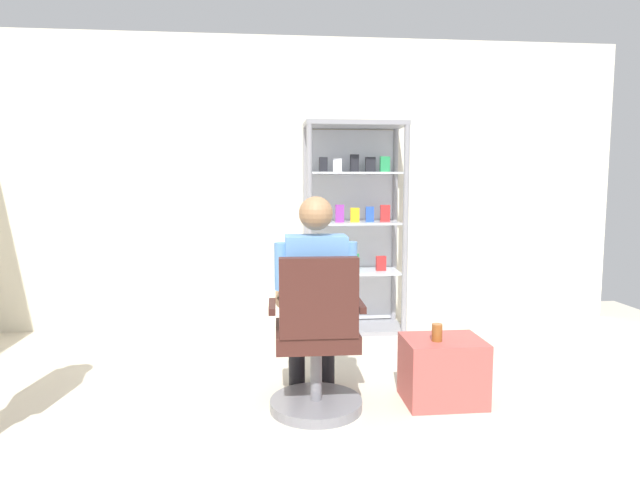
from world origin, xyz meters
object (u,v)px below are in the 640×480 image
object	(u,v)px
seated_shopkeeper	(315,290)
storage_crate	(443,370)
display_cabinet_main	(353,226)
tea_glass	(437,332)
office_chair	(317,349)

from	to	relation	value
seated_shopkeeper	storage_crate	distance (m)	0.95
display_cabinet_main	storage_crate	bearing A→B (deg)	-80.55
storage_crate	tea_glass	distance (m)	0.26
office_chair	storage_crate	size ratio (longest dim) A/B	1.98
office_chair	tea_glass	distance (m)	0.75
storage_crate	office_chair	bearing A→B (deg)	-173.97
display_cabinet_main	office_chair	bearing A→B (deg)	-105.79
office_chair	storage_crate	world-z (taller)	office_chair
display_cabinet_main	storage_crate	xyz separation A→B (m)	(0.29, -1.72, -0.77)
office_chair	seated_shopkeeper	world-z (taller)	seated_shopkeeper
storage_crate	tea_glass	world-z (taller)	tea_glass
office_chair	tea_glass	bearing A→B (deg)	3.45
office_chair	tea_glass	xyz separation A→B (m)	(0.74, 0.04, 0.06)
office_chair	seated_shopkeeper	size ratio (longest dim) A/B	0.74
display_cabinet_main	office_chair	distance (m)	1.97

